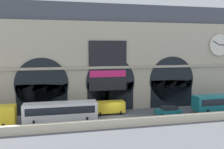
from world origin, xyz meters
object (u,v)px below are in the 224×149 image
(bus_midwest, at_px, (61,111))
(car_mideast, at_px, (168,111))
(van_center, at_px, (109,107))
(bus_east, at_px, (223,102))

(bus_midwest, relative_size, car_mideast, 2.50)
(van_center, relative_size, car_mideast, 1.18)
(van_center, relative_size, bus_east, 0.47)
(bus_midwest, relative_size, van_center, 2.12)
(bus_midwest, xyz_separation_m, bus_east, (28.11, -0.17, 0.00))
(car_mideast, xyz_separation_m, bus_east, (10.39, -0.18, 0.98))
(car_mideast, height_order, bus_east, bus_east)
(car_mideast, bearing_deg, van_center, 162.22)
(van_center, height_order, bus_east, bus_east)
(bus_midwest, xyz_separation_m, car_mideast, (17.71, 0.01, -0.98))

